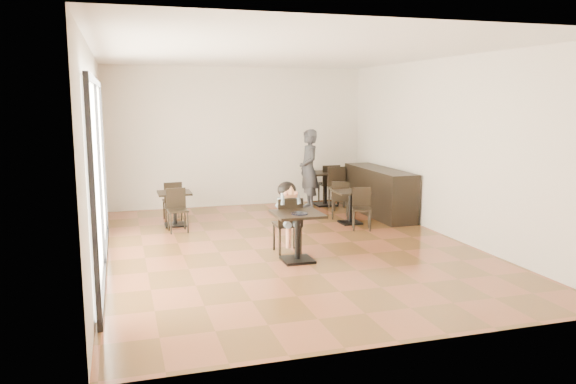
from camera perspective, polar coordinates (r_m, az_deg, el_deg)
name	(u,v)px	position (r m, az deg, el deg)	size (l,w,h in m)	color
floor	(288,247)	(9.52, -0.02, -5.58)	(6.00, 8.00, 0.01)	brown
ceiling	(288,52)	(9.23, -0.02, 14.00)	(6.00, 8.00, 0.01)	white
wall_back	(238,137)	(13.10, -5.10, 5.59)	(6.00, 0.01, 3.20)	beige
wall_front	(407,189)	(5.56, 11.98, 0.29)	(6.00, 0.01, 3.20)	beige
wall_left	(95,158)	(8.85, -18.99, 3.31)	(0.01, 8.00, 3.20)	beige
wall_right	(448,148)	(10.50, 15.90, 4.34)	(0.01, 8.00, 3.20)	beige
storefront_window	(97,175)	(8.38, -18.83, 1.62)	(0.04, 4.50, 2.60)	white
child_table	(297,237)	(8.60, 0.97, -4.60)	(0.72, 0.72, 0.76)	black
child_chair	(287,225)	(9.09, -0.09, -3.33)	(0.41, 0.41, 0.91)	black
child	(287,217)	(9.07, -0.09, -2.60)	(0.41, 0.58, 1.15)	gray
plate	(300,213)	(8.42, 1.18, -2.20)	(0.26, 0.26, 0.02)	black
pizza_slice	(291,194)	(8.81, 0.26, -0.17)	(0.27, 0.21, 0.06)	#E9BD85
adult_patron	(309,170)	(12.64, 2.12, 2.30)	(0.66, 0.43, 1.80)	#38383D
cafe_table_mid	(350,207)	(11.28, 6.35, -1.55)	(0.63, 0.63, 0.66)	black
cafe_table_left	(175,209)	(11.24, -11.42, -1.69)	(0.64, 0.64, 0.67)	black
cafe_table_back	(325,189)	(13.16, 3.80, 0.33)	(0.74, 0.74, 0.79)	black
chair_mid_a	(340,199)	(11.76, 5.31, -0.75)	(0.36, 0.36, 0.79)	black
chair_mid_b	(362,209)	(10.77, 7.50, -1.73)	(0.36, 0.36, 0.79)	black
chair_left_a	(172,201)	(11.77, -11.69, -0.87)	(0.36, 0.36, 0.81)	black
chair_left_b	(178,211)	(10.69, -11.14, -1.88)	(0.36, 0.36, 0.81)	black
chair_back_a	(328,184)	(13.33, 4.13, 0.79)	(0.43, 0.43, 0.95)	black
chair_back_b	(339,189)	(12.69, 5.25, 0.34)	(0.43, 0.43, 0.95)	black
service_counter	(379,192)	(12.19, 9.23, 0.02)	(0.60, 2.40, 1.00)	black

